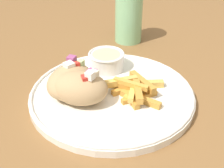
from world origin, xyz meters
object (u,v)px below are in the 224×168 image
at_px(plate, 112,94).
at_px(sauce_ramekin, 106,60).
at_px(pita_sandwich_far, 70,81).
at_px(fries_pile, 134,89).
at_px(water_glass, 129,20).
at_px(pita_sandwich_near, 80,88).

xyz_separation_m(plate, sauce_ramekin, (0.03, 0.09, 0.03)).
distance_m(pita_sandwich_far, fries_pile, 0.12).
relative_size(plate, sauce_ramekin, 4.06).
bearing_deg(plate, fries_pile, -26.91).
distance_m(pita_sandwich_far, water_glass, 0.30).
distance_m(plate, pita_sandwich_near, 0.07).
bearing_deg(fries_pile, pita_sandwich_far, 153.93).
bearing_deg(water_glass, fries_pile, -114.77).
distance_m(plate, sauce_ramekin, 0.10).
bearing_deg(water_glass, sauce_ramekin, -131.75).
relative_size(pita_sandwich_near, pita_sandwich_far, 0.95).
bearing_deg(plate, sauce_ramekin, 72.81).
distance_m(fries_pile, water_glass, 0.28).
bearing_deg(fries_pile, sauce_ramekin, 94.57).
xyz_separation_m(pita_sandwich_near, fries_pile, (0.10, -0.02, -0.02)).
bearing_deg(plate, pita_sandwich_near, -179.32).
bearing_deg(pita_sandwich_near, sauce_ramekin, 83.48).
bearing_deg(pita_sandwich_far, sauce_ramekin, -17.61).
relative_size(plate, pita_sandwich_far, 2.33).
relative_size(pita_sandwich_far, fries_pile, 1.13).
distance_m(plate, fries_pile, 0.04).
height_order(plate, fries_pile, fries_pile).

